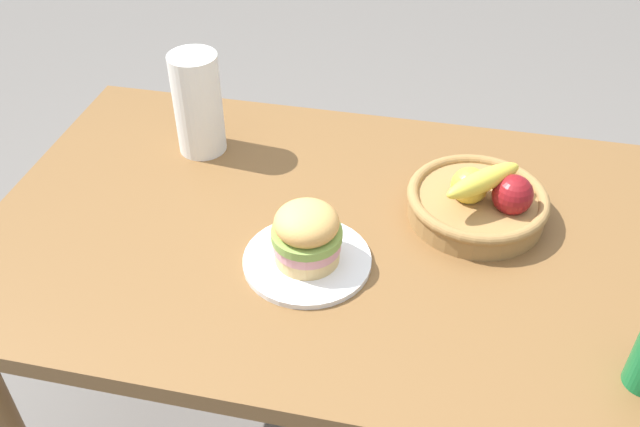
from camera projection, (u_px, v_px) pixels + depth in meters
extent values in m
cube|color=brown|center=(326.00, 233.00, 1.43)|extent=(1.40, 0.90, 0.04)
cylinder|color=brown|center=(147.00, 219.00, 2.05)|extent=(0.07, 0.07, 0.71)
cylinder|color=brown|center=(580.00, 282.00, 1.85)|extent=(0.07, 0.07, 0.71)
cylinder|color=white|center=(307.00, 260.00, 1.33)|extent=(0.25, 0.25, 0.01)
cylinder|color=#E5BC75|center=(307.00, 252.00, 1.32)|extent=(0.12, 0.12, 0.03)
cylinder|color=pink|center=(307.00, 242.00, 1.30)|extent=(0.13, 0.13, 0.02)
cylinder|color=#84A84C|center=(307.00, 234.00, 1.29)|extent=(0.13, 0.13, 0.02)
ellipsoid|color=#EAAD5D|center=(307.00, 223.00, 1.27)|extent=(0.12, 0.12, 0.07)
cylinder|color=#9E7542|center=(476.00, 206.00, 1.43)|extent=(0.28, 0.28, 0.05)
torus|color=#9E7542|center=(478.00, 197.00, 1.41)|extent=(0.29, 0.29, 0.02)
sphere|color=maroon|center=(513.00, 195.00, 1.37)|extent=(0.08, 0.08, 0.08)
sphere|color=gold|center=(469.00, 186.00, 1.39)|extent=(0.08, 0.08, 0.08)
ellipsoid|color=yellow|center=(484.00, 181.00, 1.35)|extent=(0.17, 0.17, 0.05)
cylinder|color=white|center=(198.00, 104.00, 1.56)|extent=(0.11, 0.11, 0.24)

